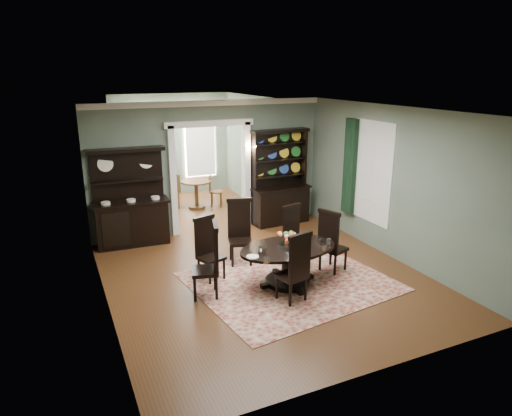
{
  "coord_description": "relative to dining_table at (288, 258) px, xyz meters",
  "views": [
    {
      "loc": [
        -3.3,
        -6.84,
        3.64
      ],
      "look_at": [
        0.07,
        0.6,
        1.16
      ],
      "focal_mm": 32.0,
      "sensor_mm": 36.0,
      "label": 1
    }
  ],
  "objects": [
    {
      "name": "chair_end_left",
      "position": [
        -1.36,
        0.15,
        0.18
      ],
      "size": [
        0.55,
        0.57,
        1.27
      ],
      "rotation": [
        0.0,
        0.0,
        1.3
      ],
      "color": "black",
      "rests_on": "rug"
    },
    {
      "name": "wall_sconce",
      "position": [
        0.7,
        3.21,
        1.4
      ],
      "size": [
        0.27,
        0.21,
        0.21
      ],
      "color": "#AC6A2E",
      "rests_on": "back_wall_right"
    },
    {
      "name": "parlor_table",
      "position": [
        -0.07,
        5.14,
        0.02
      ],
      "size": [
        0.83,
        0.83,
        0.77
      ],
      "color": "brown",
      "rests_on": "parlor_floor"
    },
    {
      "name": "parlor_chair_left",
      "position": [
        -0.64,
        5.36,
        0.02
      ],
      "size": [
        0.43,
        0.42,
        0.96
      ],
      "rotation": [
        0.0,
        0.0,
        1.79
      ],
      "color": "brown",
      "rests_on": "parlor_floor"
    },
    {
      "name": "chair_far_left",
      "position": [
        -1.19,
        0.83,
        0.12
      ],
      "size": [
        0.54,
        0.52,
        1.16
      ],
      "rotation": [
        0.0,
        0.0,
        3.47
      ],
      "color": "black",
      "rests_on": "rug"
    },
    {
      "name": "room",
      "position": [
        -0.25,
        0.41,
        1.09
      ],
      "size": [
        5.51,
        6.01,
        3.01
      ],
      "color": "#572E16",
      "rests_on": "ground"
    },
    {
      "name": "welsh_dresser",
      "position": [
        1.44,
        3.12,
        0.35
      ],
      "size": [
        1.5,
        0.62,
        2.3
      ],
      "rotation": [
        0.0,
        0.0,
        0.06
      ],
      "color": "black",
      "rests_on": "floor"
    },
    {
      "name": "doorway_trim",
      "position": [
        -0.25,
        3.37,
        1.13
      ],
      "size": [
        2.08,
        0.25,
        2.57
      ],
      "color": "white",
      "rests_on": "floor"
    },
    {
      "name": "chair_far_mid",
      "position": [
        -0.38,
        1.29,
        0.18
      ],
      "size": [
        0.57,
        0.56,
        1.27
      ],
      "rotation": [
        0.0,
        0.0,
        2.86
      ],
      "color": "black",
      "rests_on": "rug"
    },
    {
      "name": "chair_far_right",
      "position": [
        0.59,
        0.87,
        0.11
      ],
      "size": [
        0.5,
        0.48,
        1.14
      ],
      "rotation": [
        0.0,
        0.0,
        3.36
      ],
      "color": "black",
      "rests_on": "rug"
    },
    {
      "name": "rug",
      "position": [
        0.07,
        0.05,
        -0.48
      ],
      "size": [
        3.63,
        3.25,
        0.01
      ],
      "primitive_type": "cube",
      "rotation": [
        0.0,
        0.0,
        0.13
      ],
      "color": "maroon",
      "rests_on": "floor"
    },
    {
      "name": "centerpiece",
      "position": [
        -0.01,
        0.0,
        0.29
      ],
      "size": [
        1.6,
        1.03,
        0.26
      ],
      "color": "silver",
      "rests_on": "dining_table"
    },
    {
      "name": "right_window",
      "position": [
        2.44,
        1.3,
        1.11
      ],
      "size": [
        0.15,
        1.47,
        2.12
      ],
      "color": "white",
      "rests_on": "wall_right"
    },
    {
      "name": "parlor",
      "position": [
        -0.25,
        5.9,
        1.03
      ],
      "size": [
        3.51,
        3.5,
        3.01
      ],
      "color": "#572E16",
      "rests_on": "ground"
    },
    {
      "name": "sideboard",
      "position": [
        -2.14,
        3.12,
        0.24
      ],
      "size": [
        1.61,
        0.64,
        2.09
      ],
      "rotation": [
        0.0,
        0.0,
        -0.05
      ],
      "color": "black",
      "rests_on": "floor"
    },
    {
      "name": "dining_table",
      "position": [
        0.0,
        0.0,
        0.0
      ],
      "size": [
        1.82,
        1.71,
        0.7
      ],
      "rotation": [
        0.0,
        0.0,
        0.04
      ],
      "color": "black",
      "rests_on": "rug"
    },
    {
      "name": "chair_end_right",
      "position": [
        0.95,
        0.12,
        0.16
      ],
      "size": [
        0.56,
        0.58,
        1.22
      ],
      "rotation": [
        0.0,
        0.0,
        -1.2
      ],
      "color": "black",
      "rests_on": "rug"
    },
    {
      "name": "parlor_chair_right",
      "position": [
        0.44,
        5.15,
        -0.03
      ],
      "size": [
        0.42,
        0.41,
        0.86
      ],
      "rotation": [
        0.0,
        0.0,
        -2.01
      ],
      "color": "brown",
      "rests_on": "parlor_floor"
    },
    {
      "name": "chair_near",
      "position": [
        -0.21,
        -0.64,
        0.15
      ],
      "size": [
        0.53,
        0.51,
        1.21
      ],
      "rotation": [
        0.0,
        0.0,
        0.22
      ],
      "color": "black",
      "rests_on": "rug"
    }
  ]
}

